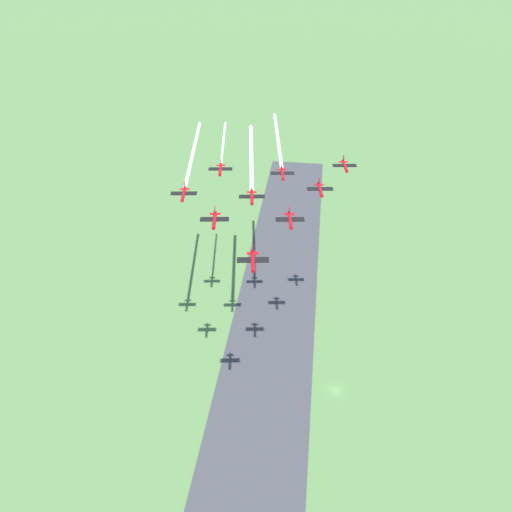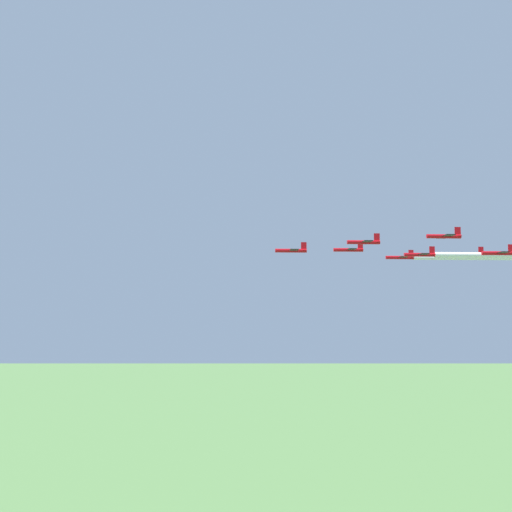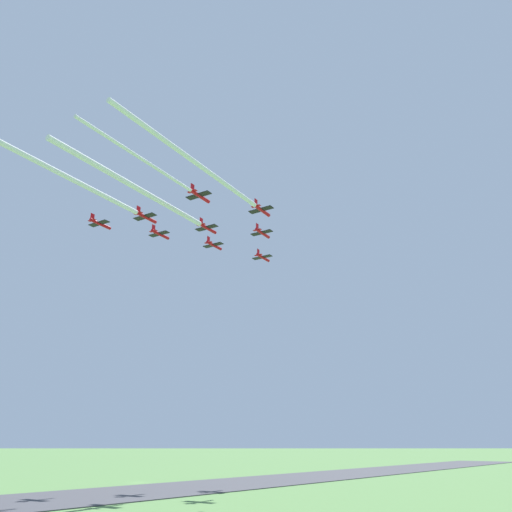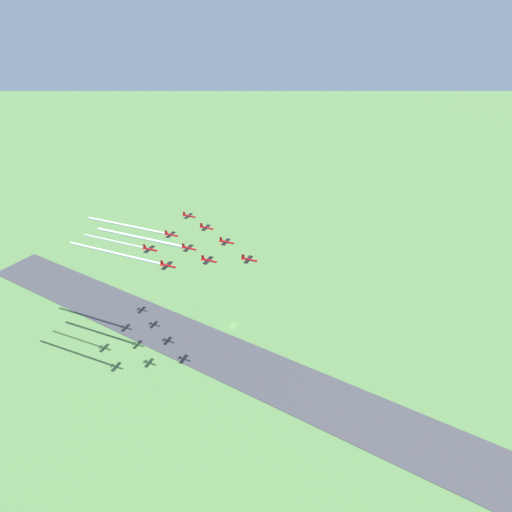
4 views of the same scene
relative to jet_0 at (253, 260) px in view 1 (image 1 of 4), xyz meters
The scene contains 15 objects.
ground_plane 80.12m from the jet_0, behind, with size 3000.00×3000.00×0.00m, color #4C723D.
runway_strip 71.06m from the jet_0, 41.00° to the left, with size 380.94×261.16×0.20m.
jet_0 is the anchor object (origin of this frame).
jet_1 18.58m from the jet_0, 169.46° to the right, with size 6.86×6.78×2.59m.
jet_2 18.59m from the jet_0, 108.53° to the right, with size 6.86×6.78×2.59m.
jet_3 37.12m from the jet_0, 169.46° to the right, with size 6.86×6.78×2.59m.
jet_4 31.98m from the jet_0, 139.00° to the right, with size 6.86×6.78×2.59m.
jet_5 37.09m from the jet_0, 108.53° to the right, with size 6.86×6.78×2.59m.
jet_6 55.65m from the jet_0, 169.46° to the right, with size 6.86×6.78×2.59m.
jet_7 48.88m from the jet_0, 150.09° to the right, with size 6.86×6.78×2.59m.
jet_8 48.87m from the jet_0, 127.90° to the right, with size 6.86×6.78×2.59m.
smoke_trail_4 61.25m from the jet_0, 139.00° to the right, with size 39.75×34.81×1.39m.
smoke_trail_5 64.51m from the jet_0, 122.05° to the right, with size 40.29×35.23×1.14m.
smoke_trail_7 77.16m from the jet_0, 146.00° to the right, with size 38.67×33.85×1.25m.
smoke_trail_8 70.34m from the jet_0, 131.32° to the right, with size 28.01×24.50×0.80m.
Camera 1 is at (105.55, 53.30, 135.03)m, focal length 35.00 mm.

